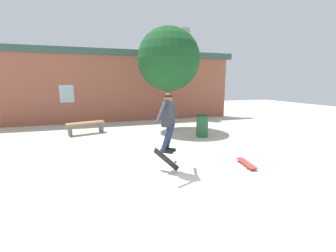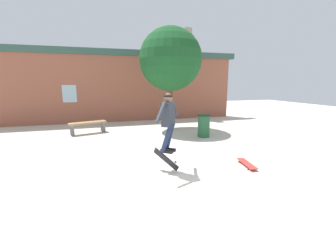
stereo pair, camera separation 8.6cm
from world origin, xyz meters
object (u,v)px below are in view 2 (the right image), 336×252
Objects in this scene: park_bench at (88,125)px; skateboard_resting at (247,163)px; trash_bin at (204,125)px; skateboard_flipping at (166,159)px; skater at (168,118)px; tree_right at (170,60)px.

park_bench is 6.82m from skateboard_resting.
trash_bin is at bearing -40.71° from park_bench.
skateboard_flipping is 0.67× the size of skateboard_resting.
skateboard_flipping reaches higher than park_bench.
park_bench is 1.75× the size of trash_bin.
skater is at bearing 91.94° from skateboard_resting.
skateboard_resting is (2.16, -0.29, -0.24)m from skateboard_flipping.
skater reaches higher than trash_bin.
park_bench is (-3.72, 0.15, -2.85)m from tree_right.
tree_right reaches higher than skateboard_flipping.
skateboard_flipping reaches higher than skateboard_resting.
park_bench is at bearing 154.55° from skateboard_flipping.
trash_bin is 4.00m from skater.
skateboard_resting is at bearing -84.52° from tree_right.
park_bench is 5.47m from skateboard_flipping.
skater is (-1.61, -4.91, -1.85)m from tree_right.
skater is at bearing 48.27° from skateboard_flipping.
trash_bin is at bearing 93.09° from skateboard_flipping.
trash_bin is at bearing 4.11° from skateboard_resting.
skater is 2.50× the size of skateboard_flipping.
park_bench is 2.77× the size of skateboard_flipping.
skater is 2.49m from skateboard_resting.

